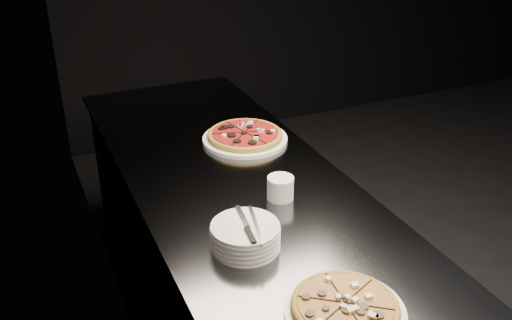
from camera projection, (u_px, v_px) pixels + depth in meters
name	position (u px, v px, depth m)	size (l,w,h in m)	color
wall_left	(131.00, 76.00, 1.56)	(0.02, 5.00, 2.80)	black
counter	(254.00, 304.00, 2.12)	(0.74, 2.44, 0.92)	#57595E
pizza_mushroom	(345.00, 308.00, 1.41)	(0.36, 0.36, 0.04)	white
pizza_tomato	(245.00, 136.00, 2.31)	(0.38, 0.38, 0.04)	white
plate_stack	(245.00, 236.00, 1.65)	(0.20, 0.20, 0.08)	white
cutlery	(250.00, 227.00, 1.62)	(0.10, 0.21, 0.01)	silver
ramekin	(280.00, 187.00, 1.90)	(0.09, 0.09, 0.08)	white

